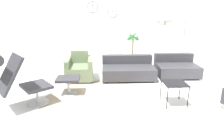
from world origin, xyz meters
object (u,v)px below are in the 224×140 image
lounge_chair (14,75)px  side_table (175,85)px  potted_plant (133,52)px  ottoman (68,81)px  couch_low (128,70)px  couch_second (176,68)px  shelf_unit (172,23)px  armchair_red (80,69)px

lounge_chair → side_table: (3.09, -0.01, -0.28)m
side_table → potted_plant: bearing=96.4°
ottoman → couch_low: couch_low is taller
couch_second → side_table: (-0.73, -1.79, 0.19)m
side_table → shelf_unit: (1.05, 3.35, 1.00)m
armchair_red → couch_low: (1.35, 0.01, -0.06)m
couch_second → ottoman: bearing=22.3°
couch_second → couch_low: bearing=5.7°
ottoman → couch_second: (2.95, 1.12, -0.08)m
potted_plant → shelf_unit: size_ratio=0.67×
armchair_red → potted_plant: bearing=-142.2°
lounge_chair → potted_plant: size_ratio=0.97×
couch_low → ottoman: bearing=35.4°
lounge_chair → couch_second: bearing=78.1°
lounge_chair → shelf_unit: bearing=92.1°
lounge_chair → side_table: 3.11m
ottoman → couch_second: size_ratio=0.44×
side_table → shelf_unit: shelf_unit is taller
armchair_red → couch_low: size_ratio=0.56×
couch_second → armchair_red: bearing=3.9°
lounge_chair → couch_second: 4.25m
couch_low → armchair_red: bearing=1.9°
lounge_chair → armchair_red: bearing=111.0°
armchair_red → ottoman: bearing=79.4°
couch_second → potted_plant: bearing=-48.1°
ottoman → couch_second: couch_second is taller
ottoman → potted_plant: (1.88, 2.38, 0.15)m
side_table → potted_plant: potted_plant is taller
ottoman → couch_low: 1.83m
ottoman → shelf_unit: (3.27, 2.68, 1.12)m
lounge_chair → shelf_unit: 5.37m
side_table → potted_plant: size_ratio=0.38×
potted_plant → armchair_red: bearing=-141.1°
couch_low → potted_plant: bearing=-103.3°
ottoman → shelf_unit: 4.37m
ottoman → armchair_red: armchair_red is taller
lounge_chair → armchair_red: 2.01m
couch_low → shelf_unit: bearing=-134.9°
ottoman → armchair_red: 1.02m
potted_plant → shelf_unit: 1.72m
couch_low → couch_second: 1.44m
potted_plant → shelf_unit: shelf_unit is taller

